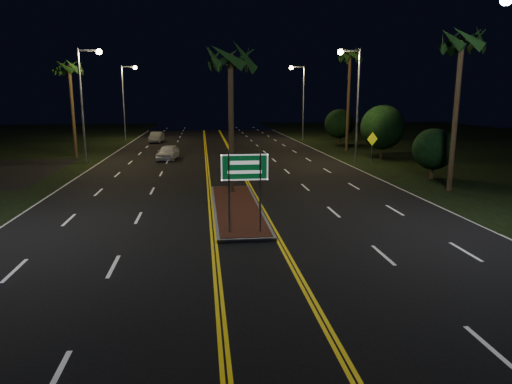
{
  "coord_description": "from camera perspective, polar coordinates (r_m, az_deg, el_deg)",
  "views": [
    {
      "loc": [
        -1.59,
        -14.23,
        5.33
      ],
      "look_at": [
        0.34,
        1.99,
        1.9
      ],
      "focal_mm": 32.0,
      "sensor_mm": 36.0,
      "label": 1
    }
  ],
  "objects": [
    {
      "name": "car_near",
      "position": [
        39.96,
        -10.97,
        5.04
      ],
      "size": [
        2.56,
        4.7,
        1.49
      ],
      "primitive_type": "imported",
      "rotation": [
        0.0,
        0.0,
        -0.15
      ],
      "color": "white",
      "rests_on": "ground"
    },
    {
      "name": "palm_right_far",
      "position": [
        46.67,
        11.69,
        16.3
      ],
      "size": [
        2.4,
        2.4,
        10.3
      ],
      "color": "#382819",
      "rests_on": "ground"
    },
    {
      "name": "highway_sign",
      "position": [
        17.35,
        -1.43,
        2.14
      ],
      "size": [
        1.8,
        0.08,
        3.2
      ],
      "color": "gray",
      "rests_on": "ground"
    },
    {
      "name": "ground",
      "position": [
        15.28,
        -0.39,
        -8.56
      ],
      "size": [
        120.0,
        120.0,
        0.0
      ],
      "primitive_type": "plane",
      "color": "black",
      "rests_on": "ground"
    },
    {
      "name": "streetlight_left_far",
      "position": [
        58.93,
        -15.92,
        11.72
      ],
      "size": [
        1.91,
        0.44,
        9.0
      ],
      "color": "gray",
      "rests_on": "ground"
    },
    {
      "name": "streetlight_right_mid",
      "position": [
        38.23,
        12.11,
        12.08
      ],
      "size": [
        1.91,
        0.44,
        9.0
      ],
      "color": "gray",
      "rests_on": "ground"
    },
    {
      "name": "palm_left_far",
      "position": [
        43.76,
        -22.32,
        14.16
      ],
      "size": [
        2.4,
        2.4,
        8.8
      ],
      "color": "#382819",
      "rests_on": "ground"
    },
    {
      "name": "median_island",
      "position": [
        21.93,
        -2.43,
        -2.0
      ],
      "size": [
        2.25,
        10.25,
        0.17
      ],
      "color": "gray",
      "rests_on": "ground"
    },
    {
      "name": "palm_right_near",
      "position": [
        28.18,
        24.36,
        16.72
      ],
      "size": [
        2.4,
        2.4,
        9.3
      ],
      "color": "#382819",
      "rests_on": "ground"
    },
    {
      "name": "shrub_mid",
      "position": [
        41.37,
        15.53,
        7.81
      ],
      "size": [
        3.78,
        3.78,
        4.62
      ],
      "color": "#382819",
      "rests_on": "ground"
    },
    {
      "name": "shrub_near",
      "position": [
        32.19,
        21.31,
        5.01
      ],
      "size": [
        2.7,
        2.7,
        3.3
      ],
      "color": "#382819",
      "rests_on": "ground"
    },
    {
      "name": "warning_sign",
      "position": [
        37.95,
        14.31,
        5.92
      ],
      "size": [
        1.0,
        0.42,
        2.53
      ],
      "rotation": [
        0.0,
        0.0,
        0.38
      ],
      "color": "gray",
      "rests_on": "ground"
    },
    {
      "name": "shrub_far",
      "position": [
        52.62,
        10.36,
        8.39
      ],
      "size": [
        3.24,
        3.24,
        3.96
      ],
      "color": "#382819",
      "rests_on": "ground"
    },
    {
      "name": "streetlight_right_far",
      "position": [
        57.54,
        5.6,
        12.12
      ],
      "size": [
        1.91,
        0.44,
        9.0
      ],
      "color": "gray",
      "rests_on": "ground"
    },
    {
      "name": "streetlight_left_mid",
      "position": [
        39.29,
        -20.49,
        11.59
      ],
      "size": [
        1.91,
        0.44,
        9.0
      ],
      "color": "gray",
      "rests_on": "ground"
    },
    {
      "name": "car_far",
      "position": [
        55.61,
        -12.34,
        6.81
      ],
      "size": [
        2.21,
        4.44,
        1.43
      ],
      "primitive_type": "imported",
      "rotation": [
        0.0,
        0.0,
        -0.09
      ],
      "color": "#ADB2B7",
      "rests_on": "ground"
    },
    {
      "name": "palm_median",
      "position": [
        24.86,
        -3.22,
        16.32
      ],
      "size": [
        2.4,
        2.4,
        8.3
      ],
      "color": "#382819",
      "rests_on": "ground"
    }
  ]
}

